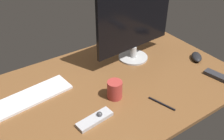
{
  "coord_description": "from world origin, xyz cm",
  "views": [
    {
      "loc": [
        -56.12,
        -86.97,
        83.19
      ],
      "look_at": [
        5.66,
        4.14,
        8.0
      ],
      "focal_mm": 40.96,
      "sensor_mm": 36.0,
      "label": 1
    }
  ],
  "objects_px": {
    "computer_mouse": "(197,57)",
    "tv_remote": "(221,78)",
    "media_remote": "(95,119)",
    "keyboard": "(26,99)",
    "monitor": "(135,20)",
    "coffee_mug": "(115,90)",
    "pen": "(162,104)"
  },
  "relations": [
    {
      "from": "computer_mouse",
      "to": "tv_remote",
      "type": "relative_size",
      "value": 0.58
    },
    {
      "from": "media_remote",
      "to": "keyboard",
      "type": "bearing_deg",
      "value": 118.04
    },
    {
      "from": "monitor",
      "to": "keyboard",
      "type": "relative_size",
      "value": 1.14
    },
    {
      "from": "computer_mouse",
      "to": "coffee_mug",
      "type": "height_order",
      "value": "coffee_mug"
    },
    {
      "from": "keyboard",
      "to": "media_remote",
      "type": "xyz_separation_m",
      "value": [
        0.21,
        -0.3,
        0.0
      ]
    },
    {
      "from": "tv_remote",
      "to": "coffee_mug",
      "type": "relative_size",
      "value": 2.04
    },
    {
      "from": "keyboard",
      "to": "tv_remote",
      "type": "height_order",
      "value": "tv_remote"
    },
    {
      "from": "tv_remote",
      "to": "coffee_mug",
      "type": "height_order",
      "value": "coffee_mug"
    },
    {
      "from": "coffee_mug",
      "to": "pen",
      "type": "relative_size",
      "value": 0.65
    },
    {
      "from": "monitor",
      "to": "computer_mouse",
      "type": "bearing_deg",
      "value": -40.47
    },
    {
      "from": "monitor",
      "to": "media_remote",
      "type": "distance_m",
      "value": 0.61
    },
    {
      "from": "keyboard",
      "to": "pen",
      "type": "height_order",
      "value": "keyboard"
    },
    {
      "from": "tv_remote",
      "to": "pen",
      "type": "height_order",
      "value": "tv_remote"
    },
    {
      "from": "keyboard",
      "to": "media_remote",
      "type": "bearing_deg",
      "value": -61.59
    },
    {
      "from": "computer_mouse",
      "to": "tv_remote",
      "type": "xyz_separation_m",
      "value": [
        -0.05,
        -0.21,
        -0.01
      ]
    },
    {
      "from": "media_remote",
      "to": "pen",
      "type": "height_order",
      "value": "media_remote"
    },
    {
      "from": "keyboard",
      "to": "pen",
      "type": "relative_size",
      "value": 3.19
    },
    {
      "from": "monitor",
      "to": "media_remote",
      "type": "height_order",
      "value": "monitor"
    },
    {
      "from": "tv_remote",
      "to": "coffee_mug",
      "type": "xyz_separation_m",
      "value": [
        -0.56,
        0.2,
        0.04
      ]
    },
    {
      "from": "monitor",
      "to": "pen",
      "type": "bearing_deg",
      "value": -113.84
    },
    {
      "from": "computer_mouse",
      "to": "coffee_mug",
      "type": "bearing_deg",
      "value": 132.73
    },
    {
      "from": "computer_mouse",
      "to": "media_remote",
      "type": "relative_size",
      "value": 0.62
    },
    {
      "from": "keyboard",
      "to": "tv_remote",
      "type": "bearing_deg",
      "value": -30.43
    },
    {
      "from": "keyboard",
      "to": "tv_remote",
      "type": "xyz_separation_m",
      "value": [
        0.92,
        -0.42,
        0.0
      ]
    },
    {
      "from": "monitor",
      "to": "keyboard",
      "type": "xyz_separation_m",
      "value": [
        -0.67,
        -0.02,
        -0.24
      ]
    },
    {
      "from": "monitor",
      "to": "coffee_mug",
      "type": "relative_size",
      "value": 5.63
    },
    {
      "from": "keyboard",
      "to": "tv_remote",
      "type": "distance_m",
      "value": 1.01
    },
    {
      "from": "media_remote",
      "to": "coffee_mug",
      "type": "distance_m",
      "value": 0.18
    },
    {
      "from": "monitor",
      "to": "tv_remote",
      "type": "height_order",
      "value": "monitor"
    },
    {
      "from": "monitor",
      "to": "pen",
      "type": "height_order",
      "value": "monitor"
    },
    {
      "from": "tv_remote",
      "to": "media_remote",
      "type": "bearing_deg",
      "value": -109.37
    },
    {
      "from": "media_remote",
      "to": "pen",
      "type": "relative_size",
      "value": 1.24
    }
  ]
}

